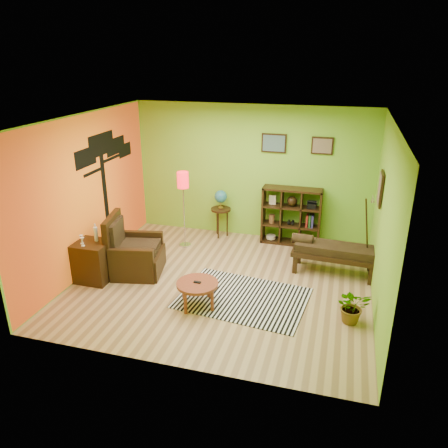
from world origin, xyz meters
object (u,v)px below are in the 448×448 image
(side_cabinet, at_px, (93,261))
(bench, at_px, (332,251))
(coffee_table, at_px, (197,286))
(globe_table, at_px, (221,202))
(potted_plant, at_px, (352,310))
(floor_lamp, at_px, (183,187))
(cube_shelf, at_px, (292,216))
(armchair, at_px, (133,255))

(side_cabinet, height_order, bench, side_cabinet)
(coffee_table, height_order, globe_table, globe_table)
(coffee_table, bearing_deg, globe_table, 98.61)
(coffee_table, distance_m, globe_table, 2.86)
(side_cabinet, distance_m, bench, 4.22)
(coffee_table, relative_size, side_cabinet, 0.64)
(coffee_table, bearing_deg, potted_plant, 4.55)
(floor_lamp, height_order, cube_shelf, floor_lamp)
(coffee_table, distance_m, floor_lamp, 2.50)
(cube_shelf, bearing_deg, side_cabinet, -141.12)
(coffee_table, height_order, side_cabinet, side_cabinet)
(floor_lamp, height_order, globe_table, floor_lamp)
(cube_shelf, distance_m, bench, 1.44)
(potted_plant, bearing_deg, armchair, 171.48)
(side_cabinet, height_order, globe_table, globe_table)
(side_cabinet, bearing_deg, armchair, 40.27)
(side_cabinet, distance_m, globe_table, 2.98)
(cube_shelf, bearing_deg, coffee_table, -111.11)
(globe_table, bearing_deg, floor_lamp, -129.94)
(armchair, distance_m, globe_table, 2.34)
(side_cabinet, bearing_deg, coffee_table, -8.72)
(bench, relative_size, potted_plant, 2.85)
(coffee_table, distance_m, side_cabinet, 2.05)
(armchair, xyz_separation_m, potted_plant, (3.84, -0.58, -0.12))
(coffee_table, bearing_deg, floor_lamp, 115.40)
(bench, distance_m, potted_plant, 1.56)
(cube_shelf, xyz_separation_m, potted_plant, (1.26, -2.63, -0.39))
(coffee_table, bearing_deg, bench, 40.59)
(floor_lamp, height_order, bench, floor_lamp)
(globe_table, relative_size, potted_plant, 1.94)
(side_cabinet, relative_size, floor_lamp, 0.65)
(side_cabinet, bearing_deg, bench, 19.01)
(side_cabinet, xyz_separation_m, potted_plant, (4.37, -0.12, -0.15))
(coffee_table, distance_m, armchair, 1.67)
(coffee_table, distance_m, cube_shelf, 3.03)
(cube_shelf, bearing_deg, floor_lamp, -161.01)
(coffee_table, xyz_separation_m, armchair, (-1.49, 0.76, -0.02))
(side_cabinet, relative_size, globe_table, 0.99)
(side_cabinet, distance_m, potted_plant, 4.38)
(armchair, height_order, bench, armchair)
(armchair, height_order, cube_shelf, cube_shelf)
(floor_lamp, distance_m, globe_table, 1.02)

